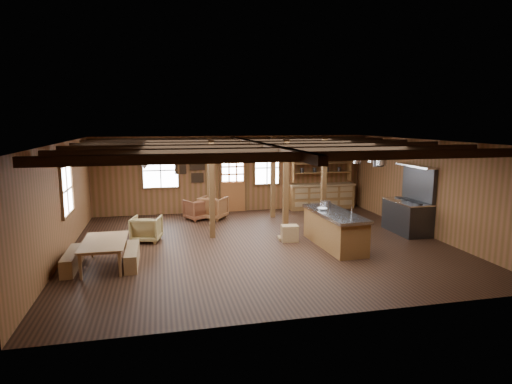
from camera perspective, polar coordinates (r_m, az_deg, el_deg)
room at (r=11.47m, az=0.65°, el=-0.24°), size 10.04×9.04×2.84m
ceiling_joists at (r=11.50m, az=0.45°, el=6.20°), size 9.80×8.82×0.18m
timber_posts at (r=13.59m, az=0.74°, el=1.27°), size 3.95×2.35×2.80m
back_door at (r=15.86m, az=-3.10°, el=0.54°), size 1.02×0.08×2.15m
window_back_left at (r=15.56m, az=-12.62°, el=2.82°), size 1.32×0.06×1.32m
window_back_right at (r=16.05m, az=1.46°, el=3.24°), size 1.02×0.06×1.32m
window_left at (r=11.86m, az=-23.97°, el=0.23°), size 0.14×1.24×1.32m
notice_boards at (r=15.59m, az=-8.57°, el=3.10°), size 1.08×0.03×0.90m
back_counter at (r=16.58m, az=8.72°, el=-0.15°), size 2.55×0.60×2.45m
pendant_lamps at (r=12.05m, az=-10.96°, el=4.13°), size 1.86×2.36×0.66m
pot_rack at (r=12.67m, az=13.85°, el=4.39°), size 0.42×3.00×0.46m
kitchen_island at (r=11.68m, az=10.40°, el=-4.85°), size 0.97×2.53×1.20m
step_stool at (r=12.06m, az=4.50°, el=-5.50°), size 0.55×0.42×0.46m
commercial_range at (r=13.66m, az=19.73°, el=-2.42°), size 0.85×1.66×2.04m
dining_table at (r=10.55m, az=-19.32°, el=-7.77°), size 0.98×1.75×0.61m
bench_wall at (r=10.69m, az=-23.32°, el=-8.37°), size 0.27×1.46×0.40m
bench_aisle at (r=10.52m, az=-16.17°, el=-8.23°), size 0.28×1.48×0.41m
armchair_a at (r=14.74m, az=-7.78°, el=-2.30°), size 1.02×1.03×0.71m
armchair_b at (r=14.77m, az=-5.76°, el=-2.09°), size 1.17×1.18×0.78m
armchair_c at (r=12.37m, az=-14.39°, el=-4.77°), size 0.92×0.94×0.71m
counter_pot at (r=12.19m, az=9.26°, el=-1.59°), size 0.28×0.28×0.17m
bowl at (r=11.71m, az=8.83°, el=-2.28°), size 0.34×0.34×0.07m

